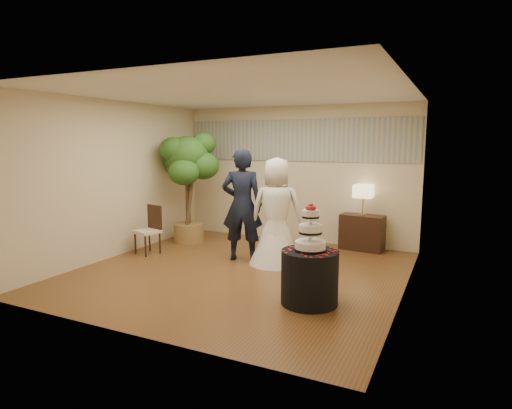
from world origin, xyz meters
The scene contains 15 objects.
floor centered at (0.00, 0.00, 0.00)m, with size 5.00×5.00×0.00m, color brown.
ceiling centered at (0.00, 0.00, 2.80)m, with size 5.00×5.00×0.00m, color white.
wall_back centered at (0.00, 2.50, 1.40)m, with size 5.00×0.06×2.80m, color beige.
wall_front centered at (0.00, -2.50, 1.40)m, with size 5.00×0.06×2.80m, color beige.
wall_left centered at (-2.50, 0.00, 1.40)m, with size 0.06×5.00×2.80m, color beige.
wall_right centered at (2.50, 0.00, 1.40)m, with size 0.06×5.00×2.80m, color beige.
mural_border centered at (0.00, 2.48, 2.10)m, with size 4.90×0.02×0.85m, color #9DA195.
groom centered at (-0.29, 0.66, 0.98)m, with size 0.72×0.47×1.97m, color black.
bride centered at (0.34, 0.72, 0.91)m, with size 0.94×0.94×1.82m, color white.
cake_table centered at (1.44, -0.80, 0.35)m, with size 0.73×0.73×0.70m, color black.
wedding_cake centered at (1.44, -0.80, 1.01)m, with size 0.40×0.40×0.61m, color white, non-canonical shape.
console centered at (1.47, 2.27, 0.34)m, with size 0.82×0.36×0.68m, color black.
table_lamp centered at (1.47, 2.27, 0.97)m, with size 0.35×0.35×0.58m, color #CDB787, non-canonical shape.
ficus_tree centered at (-1.91, 1.36, 1.15)m, with size 1.10×1.10×2.30m, color #2C5B1C, non-canonical shape.
side_chair centered at (-2.07, 0.25, 0.45)m, with size 0.41×0.43×0.90m, color black, non-canonical shape.
Camera 1 is at (3.10, -5.88, 2.09)m, focal length 30.00 mm.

